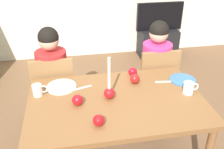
# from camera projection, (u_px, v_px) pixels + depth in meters

# --- Properties ---
(dining_table) EXTENTS (1.40, 0.90, 0.75)m
(dining_table) POSITION_uv_depth(u_px,v_px,m) (116.00, 108.00, 2.06)
(dining_table) COLOR brown
(dining_table) RESTS_ON ground
(chair_left) EXTENTS (0.40, 0.40, 0.90)m
(chair_left) POSITION_uv_depth(u_px,v_px,m) (55.00, 91.00, 2.58)
(chair_left) COLOR olive
(chair_left) RESTS_ON ground
(chair_right) EXTENTS (0.40, 0.40, 0.90)m
(chair_right) POSITION_uv_depth(u_px,v_px,m) (155.00, 81.00, 2.75)
(chair_right) COLOR olive
(chair_right) RESTS_ON ground
(person_left_child) EXTENTS (0.30, 0.30, 1.17)m
(person_left_child) POSITION_uv_depth(u_px,v_px,m) (54.00, 84.00, 2.58)
(person_left_child) COLOR #33384C
(person_left_child) RESTS_ON ground
(person_right_child) EXTENTS (0.30, 0.30, 1.17)m
(person_right_child) POSITION_uv_depth(u_px,v_px,m) (155.00, 75.00, 2.75)
(person_right_child) COLOR #33384C
(person_right_child) RESTS_ON ground
(tv_stand) EXTENTS (0.64, 0.40, 0.48)m
(tv_stand) POSITION_uv_depth(u_px,v_px,m) (157.00, 43.00, 4.44)
(tv_stand) COLOR black
(tv_stand) RESTS_ON ground
(tv) EXTENTS (0.79, 0.05, 0.46)m
(tv) POSITION_uv_depth(u_px,v_px,m) (160.00, 16.00, 4.21)
(tv) COLOR black
(tv) RESTS_ON tv_stand
(candle_centerpiece) EXTENTS (0.09, 0.09, 0.36)m
(candle_centerpiece) POSITION_uv_depth(u_px,v_px,m) (109.00, 90.00, 2.01)
(candle_centerpiece) COLOR red
(candle_centerpiece) RESTS_ON dining_table
(plate_left) EXTENTS (0.26, 0.26, 0.01)m
(plate_left) POSITION_uv_depth(u_px,v_px,m) (62.00, 87.00, 2.18)
(plate_left) COLOR white
(plate_left) RESTS_ON dining_table
(plate_right) EXTENTS (0.23, 0.23, 0.01)m
(plate_right) POSITION_uv_depth(u_px,v_px,m) (183.00, 80.00, 2.29)
(plate_right) COLOR teal
(plate_right) RESTS_ON dining_table
(mug_left) EXTENTS (0.12, 0.08, 0.10)m
(mug_left) POSITION_uv_depth(u_px,v_px,m) (38.00, 90.00, 2.06)
(mug_left) COLOR silver
(mug_left) RESTS_ON dining_table
(mug_right) EXTENTS (0.13, 0.09, 0.10)m
(mug_right) POSITION_uv_depth(u_px,v_px,m) (189.00, 88.00, 2.08)
(mug_right) COLOR white
(mug_right) RESTS_ON dining_table
(fork_left) EXTENTS (0.18, 0.07, 0.01)m
(fork_left) POSITION_uv_depth(u_px,v_px,m) (82.00, 88.00, 2.17)
(fork_left) COLOR silver
(fork_left) RESTS_ON dining_table
(fork_right) EXTENTS (0.18, 0.04, 0.01)m
(fork_right) POSITION_uv_depth(u_px,v_px,m) (165.00, 82.00, 2.26)
(fork_right) COLOR silver
(fork_right) RESTS_ON dining_table
(apple_near_candle) EXTENTS (0.08, 0.08, 0.08)m
(apple_near_candle) POSITION_uv_depth(u_px,v_px,m) (99.00, 120.00, 1.73)
(apple_near_candle) COLOR red
(apple_near_candle) RESTS_ON dining_table
(apple_by_left_plate) EXTENTS (0.08, 0.08, 0.08)m
(apple_by_left_plate) POSITION_uv_depth(u_px,v_px,m) (133.00, 72.00, 2.35)
(apple_by_left_plate) COLOR red
(apple_by_left_plate) RESTS_ON dining_table
(apple_by_right_mug) EXTENTS (0.09, 0.09, 0.09)m
(apple_by_right_mug) POSITION_uv_depth(u_px,v_px,m) (135.00, 79.00, 2.23)
(apple_by_right_mug) COLOR #AF1917
(apple_by_right_mug) RESTS_ON dining_table
(apple_far_edge) EXTENTS (0.09, 0.09, 0.09)m
(apple_far_edge) POSITION_uv_depth(u_px,v_px,m) (77.00, 100.00, 1.94)
(apple_far_edge) COLOR red
(apple_far_edge) RESTS_ON dining_table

